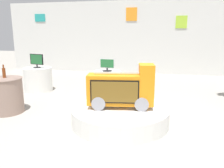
# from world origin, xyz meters

# --- Properties ---
(ground_plane) EXTENTS (30.00, 30.00, 0.00)m
(ground_plane) POSITION_xyz_m (0.00, 0.00, 0.00)
(ground_plane) COLOR #9E998E
(back_wall_display) EXTENTS (12.12, 0.13, 2.92)m
(back_wall_display) POSITION_xyz_m (0.00, 5.41, 1.46)
(back_wall_display) COLOR silver
(back_wall_display) RESTS_ON ground
(main_display_pedestal) EXTENTS (1.76, 1.76, 0.31)m
(main_display_pedestal) POSITION_xyz_m (-0.09, -0.11, 0.16)
(main_display_pedestal) COLOR silver
(main_display_pedestal) RESTS_ON ground
(novelty_firetruck_tv) EXTENTS (1.21, 0.57, 0.79)m
(novelty_firetruck_tv) POSITION_xyz_m (-0.07, -0.11, 0.64)
(novelty_firetruck_tv) COLOR gray
(novelty_firetruck_tv) RESTS_ON main_display_pedestal
(display_pedestal_left_rear) EXTENTS (0.71, 0.71, 0.68)m
(display_pedestal_left_rear) POSITION_xyz_m (-0.74, 1.61, 0.34)
(display_pedestal_left_rear) COLOR silver
(display_pedestal_left_rear) RESTS_ON ground
(tv_on_left_rear) EXTENTS (0.38, 0.23, 0.32)m
(tv_on_left_rear) POSITION_xyz_m (-0.74, 1.61, 0.84)
(tv_on_left_rear) COLOR black
(tv_on_left_rear) RESTS_ON display_pedestal_left_rear
(display_pedestal_center_rear) EXTENTS (0.78, 0.78, 0.68)m
(display_pedestal_center_rear) POSITION_xyz_m (-2.82, 1.76, 0.34)
(display_pedestal_center_rear) COLOR silver
(display_pedestal_center_rear) RESTS_ON ground
(tv_on_center_rear) EXTENTS (0.44, 0.20, 0.39)m
(tv_on_center_rear) POSITION_xyz_m (-2.82, 1.76, 0.89)
(tv_on_center_rear) COLOR black
(tv_on_center_rear) RESTS_ON display_pedestal_center_rear
(side_table_round) EXTENTS (0.70, 0.70, 0.73)m
(side_table_round) POSITION_xyz_m (-2.52, -0.01, 0.37)
(side_table_round) COLOR gray
(side_table_round) RESTS_ON ground
(bottle_on_side_table) EXTENTS (0.07, 0.07, 0.27)m
(bottle_on_side_table) POSITION_xyz_m (-2.56, 0.05, 0.84)
(bottle_on_side_table) COLOR brown
(bottle_on_side_table) RESTS_ON side_table_round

